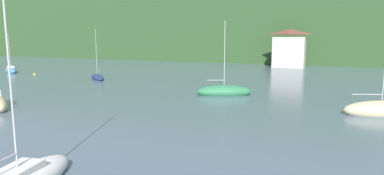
% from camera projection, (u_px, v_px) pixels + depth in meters
% --- Properties ---
extents(wooded_hillside, '(352.00, 73.51, 43.74)m').
position_uv_depth(wooded_hillside, '(314.00, 30.00, 110.81)').
color(wooded_hillside, '#2D4C28').
rests_on(wooded_hillside, ground_plane).
extents(shore_building_west, '(6.82, 3.60, 8.12)m').
position_uv_depth(shore_building_west, '(289.00, 49.00, 68.85)').
color(shore_building_west, beige).
rests_on(shore_building_west, ground_plane).
extents(sailboat_mid_0, '(6.15, 4.09, 8.28)m').
position_uv_depth(sailboat_mid_0, '(381.00, 110.00, 25.55)').
color(sailboat_mid_0, '#CCBC8E').
rests_on(sailboat_mid_0, ground_plane).
extents(sailboat_far_1, '(4.82, 3.93, 7.69)m').
position_uv_depth(sailboat_far_1, '(97.00, 78.00, 48.50)').
color(sailboat_far_1, navy).
rests_on(sailboat_far_1, ground_plane).
extents(sailboat_far_8, '(6.12, 4.45, 8.22)m').
position_uv_depth(sailboat_far_8, '(224.00, 92.00, 34.77)').
color(sailboat_far_8, '#2D754C').
rests_on(sailboat_far_8, ground_plane).
extents(sailboat_far_9, '(5.16, 3.60, 7.33)m').
position_uv_depth(sailboat_far_9, '(11.00, 71.00, 58.45)').
color(sailboat_far_9, teal).
rests_on(sailboat_far_9, ground_plane).
extents(mooring_buoy_mid, '(0.43, 0.43, 0.43)m').
position_uv_depth(mooring_buoy_mid, '(34.00, 75.00, 55.03)').
color(mooring_buoy_mid, yellow).
rests_on(mooring_buoy_mid, ground_plane).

